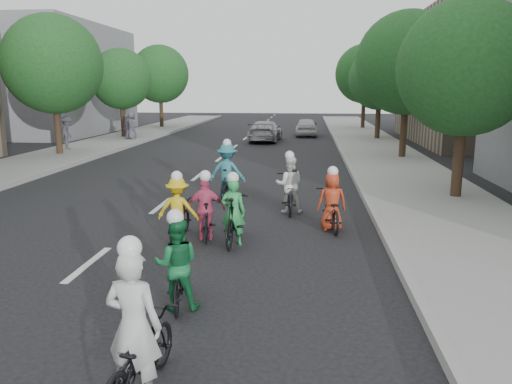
% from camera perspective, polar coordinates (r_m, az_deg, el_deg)
% --- Properties ---
extents(ground, '(120.00, 120.00, 0.00)m').
position_cam_1_polar(ground, '(10.43, -18.64, -7.83)').
color(ground, black).
rests_on(ground, ground).
extents(sidewalk_left, '(4.00, 80.00, 0.15)m').
position_cam_1_polar(sidewalk_left, '(22.77, -26.74, 2.16)').
color(sidewalk_left, gray).
rests_on(sidewalk_left, ground).
extents(curb_left, '(0.18, 80.00, 0.18)m').
position_cam_1_polar(curb_left, '(21.78, -22.41, 2.19)').
color(curb_left, '#999993').
rests_on(curb_left, ground).
extents(sidewalk_right, '(4.00, 80.00, 0.15)m').
position_cam_1_polar(sidewalk_right, '(19.56, 16.89, 1.53)').
color(sidewalk_right, gray).
rests_on(sidewalk_right, ground).
extents(curb_right, '(0.18, 80.00, 0.18)m').
position_cam_1_polar(curb_right, '(19.28, 11.19, 1.72)').
color(curb_right, '#999993').
rests_on(curb_right, ground).
extents(bldg_sw, '(10.00, 14.00, 8.00)m').
position_cam_1_polar(bldg_sw, '(42.10, -23.36, 11.70)').
color(bldg_sw, slate).
rests_on(bldg_sw, ground).
extents(bldg_se, '(10.00, 14.00, 8.00)m').
position_cam_1_polar(bldg_se, '(34.95, 26.13, 11.64)').
color(bldg_se, gray).
rests_on(bldg_se, ground).
extents(tree_l_3, '(4.80, 4.80, 6.93)m').
position_cam_1_polar(tree_l_3, '(26.97, -22.21, 13.36)').
color(tree_l_3, black).
rests_on(tree_l_3, ground).
extents(tree_l_4, '(4.00, 4.00, 5.97)m').
position_cam_1_polar(tree_l_4, '(35.18, -15.18, 12.35)').
color(tree_l_4, black).
rests_on(tree_l_4, ground).
extents(tree_l_5, '(4.80, 4.80, 6.93)m').
position_cam_1_polar(tree_l_5, '(43.73, -10.93, 13.09)').
color(tree_l_5, black).
rests_on(tree_l_5, ground).
extents(tree_r_0, '(4.00, 4.00, 5.97)m').
position_cam_1_polar(tree_r_0, '(16.17, 22.88, 12.93)').
color(tree_r_0, black).
rests_on(tree_r_0, ground).
extents(tree_r_1, '(4.80, 4.80, 6.93)m').
position_cam_1_polar(tree_r_1, '(24.95, 16.92, 13.90)').
color(tree_r_1, black).
rests_on(tree_r_1, ground).
extents(tree_r_2, '(4.00, 4.00, 5.97)m').
position_cam_1_polar(tree_r_2, '(33.82, 13.97, 12.45)').
color(tree_r_2, black).
rests_on(tree_r_2, ground).
extents(tree_r_3, '(4.80, 4.80, 6.93)m').
position_cam_1_polar(tree_r_3, '(42.76, 12.33, 13.06)').
color(tree_r_3, black).
rests_on(tree_r_3, ground).
extents(cyclist_0, '(0.81, 1.79, 1.89)m').
position_cam_1_polar(cyclist_0, '(5.90, -13.43, -16.76)').
color(cyclist_0, black).
rests_on(cyclist_0, ground).
extents(cyclist_1, '(0.79, 1.51, 1.60)m').
position_cam_1_polar(cyclist_1, '(7.97, -8.94, -8.87)').
color(cyclist_1, black).
rests_on(cyclist_1, ground).
extents(cyclist_2, '(0.94, 1.69, 1.59)m').
position_cam_1_polar(cyclist_2, '(11.47, -8.83, -2.55)').
color(cyclist_2, black).
rests_on(cyclist_2, ground).
extents(cyclist_3, '(0.90, 1.54, 1.60)m').
position_cam_1_polar(cyclist_3, '(11.40, -5.68, -2.52)').
color(cyclist_3, black).
rests_on(cyclist_3, ground).
extents(cyclist_4, '(0.83, 1.85, 1.57)m').
position_cam_1_polar(cyclist_4, '(12.28, 8.63, -1.71)').
color(cyclist_4, black).
rests_on(cyclist_4, ground).
extents(cyclist_5, '(0.57, 1.84, 1.63)m').
position_cam_1_polar(cyclist_5, '(11.01, -2.55, -2.90)').
color(cyclist_5, black).
rests_on(cyclist_5, ground).
extents(cyclist_6, '(0.80, 1.97, 1.72)m').
position_cam_1_polar(cyclist_6, '(13.88, 3.81, 0.22)').
color(cyclist_6, black).
rests_on(cyclist_6, ground).
extents(cyclist_7, '(1.18, 1.68, 1.88)m').
position_cam_1_polar(cyclist_7, '(15.41, -3.27, 1.85)').
color(cyclist_7, black).
rests_on(cyclist_7, ground).
extents(follow_car_lead, '(2.07, 4.63, 1.32)m').
position_cam_1_polar(follow_car_lead, '(32.39, 1.07, 6.97)').
color(follow_car_lead, '#A6A6AB').
rests_on(follow_car_lead, ground).
extents(follow_car_trail, '(1.61, 3.84, 1.30)m').
position_cam_1_polar(follow_car_trail, '(36.24, 5.77, 7.41)').
color(follow_car_trail, silver).
rests_on(follow_car_trail, ground).
extents(spectator_0, '(0.88, 1.25, 1.76)m').
position_cam_1_polar(spectator_0, '(28.78, -20.76, 6.34)').
color(spectator_0, '#4A4855').
rests_on(spectator_0, sidewalk_left).
extents(spectator_1, '(0.65, 0.95, 1.50)m').
position_cam_1_polar(spectator_1, '(33.31, -14.58, 7.15)').
color(spectator_1, '#575462').
rests_on(spectator_1, sidewalk_left).
extents(spectator_2, '(0.86, 1.02, 1.78)m').
position_cam_1_polar(spectator_2, '(33.25, -14.03, 7.41)').
color(spectator_2, '#4C4C58').
rests_on(spectator_2, sidewalk_left).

